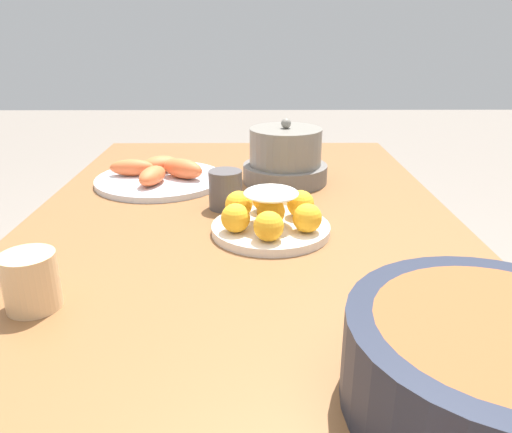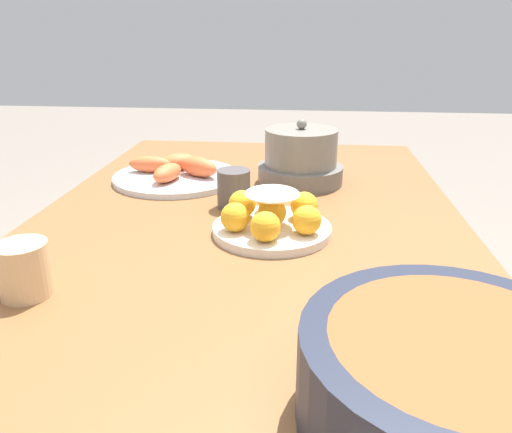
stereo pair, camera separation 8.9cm
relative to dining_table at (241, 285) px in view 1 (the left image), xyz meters
name	(u,v)px [view 1 (the left image)]	position (x,y,z in m)	size (l,w,h in m)	color
dining_table	(241,285)	(0.00, 0.00, 0.00)	(1.57, 0.86, 0.72)	brown
cake_plate	(270,217)	(-0.04, 0.05, 0.12)	(0.22, 0.22, 0.09)	silver
serving_bowl	(495,364)	(0.41, 0.25, 0.14)	(0.29, 0.29, 0.10)	#232838
seafood_platter	(160,176)	(-0.35, -0.20, 0.10)	(0.31, 0.31, 0.06)	silver
cup_near	(31,281)	(0.22, -0.27, 0.13)	(0.07, 0.07, 0.08)	#DBB27F
cup_far	(225,190)	(-0.17, -0.03, 0.13)	(0.07, 0.07, 0.08)	#4C4747
warming_pot	(285,158)	(-0.36, 0.10, 0.15)	(0.20, 0.20, 0.15)	#66605B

